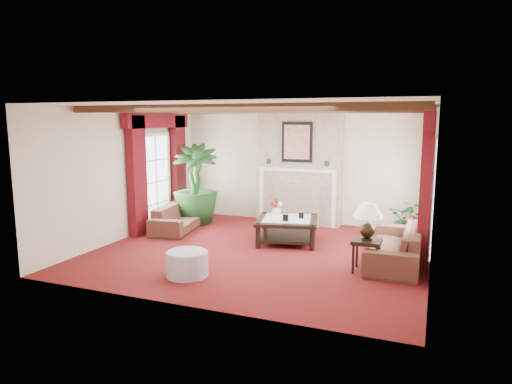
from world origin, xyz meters
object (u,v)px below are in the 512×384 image
at_px(sofa_right, 396,239).
at_px(side_table, 366,256).
at_px(sofa_left, 180,213).
at_px(coffee_table, 287,230).
at_px(ottoman, 187,264).
at_px(potted_palm, 195,201).

distance_m(sofa_right, side_table, 0.80).
bearing_deg(sofa_left, side_table, -117.55).
relative_size(coffee_table, ottoman, 1.79).
xyz_separation_m(sofa_left, potted_palm, (0.04, 0.65, 0.16)).
xyz_separation_m(potted_palm, side_table, (4.32, -2.08, -0.26)).
relative_size(side_table, ottoman, 0.81).
height_order(potted_palm, side_table, potted_palm).
distance_m(coffee_table, ottoman, 2.65).
xyz_separation_m(sofa_right, ottoman, (-3.01, -1.94, -0.23)).
distance_m(sofa_right, potted_palm, 4.92).
bearing_deg(coffee_table, sofa_left, 162.63).
bearing_deg(sofa_right, coffee_table, -105.10).
bearing_deg(side_table, sofa_right, 59.76).
bearing_deg(side_table, potted_palm, 154.32).
xyz_separation_m(potted_palm, coffee_table, (2.57, -0.84, -0.29)).
distance_m(sofa_left, coffee_table, 2.62).
relative_size(sofa_right, potted_palm, 1.00).
distance_m(sofa_right, ottoman, 3.59).
relative_size(sofa_left, side_table, 3.69).
height_order(side_table, ottoman, side_table).
bearing_deg(side_table, coffee_table, 144.76).
distance_m(sofa_left, side_table, 4.59).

